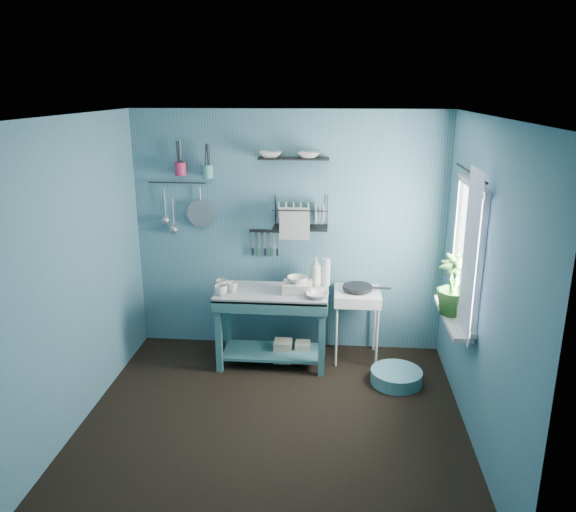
# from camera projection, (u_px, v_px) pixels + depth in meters

# --- Properties ---
(floor) EXTENTS (3.20, 3.20, 0.00)m
(floor) POSITION_uv_depth(u_px,v_px,m) (273.00, 421.00, 4.74)
(floor) COLOR black
(floor) RESTS_ON ground
(ceiling) EXTENTS (3.20, 3.20, 0.00)m
(ceiling) POSITION_uv_depth(u_px,v_px,m) (271.00, 116.00, 4.01)
(ceiling) COLOR silver
(ceiling) RESTS_ON ground
(wall_back) EXTENTS (3.20, 0.00, 3.20)m
(wall_back) POSITION_uv_depth(u_px,v_px,m) (289.00, 233.00, 5.81)
(wall_back) COLOR #3C697B
(wall_back) RESTS_ON ground
(wall_front) EXTENTS (3.20, 0.00, 3.20)m
(wall_front) POSITION_uv_depth(u_px,v_px,m) (239.00, 375.00, 2.94)
(wall_front) COLOR #3C697B
(wall_front) RESTS_ON ground
(wall_left) EXTENTS (0.00, 3.00, 3.00)m
(wall_left) POSITION_uv_depth(u_px,v_px,m) (75.00, 275.00, 4.51)
(wall_left) COLOR #3C697B
(wall_left) RESTS_ON ground
(wall_right) EXTENTS (0.00, 3.00, 3.00)m
(wall_right) POSITION_uv_depth(u_px,v_px,m) (482.00, 287.00, 4.24)
(wall_right) COLOR #3C697B
(wall_right) RESTS_ON ground
(work_counter) EXTENTS (1.14, 0.64, 0.78)m
(work_counter) POSITION_uv_depth(u_px,v_px,m) (272.00, 327.00, 5.63)
(work_counter) COLOR #32666A
(work_counter) RESTS_ON floor
(mug_left) EXTENTS (0.12, 0.12, 0.10)m
(mug_left) POSITION_uv_depth(u_px,v_px,m) (221.00, 290.00, 5.39)
(mug_left) COLOR silver
(mug_left) RESTS_ON work_counter
(mug_mid) EXTENTS (0.14, 0.14, 0.09)m
(mug_mid) POSITION_uv_depth(u_px,v_px,m) (233.00, 287.00, 5.47)
(mug_mid) COLOR silver
(mug_mid) RESTS_ON work_counter
(mug_right) EXTENTS (0.17, 0.17, 0.10)m
(mug_right) POSITION_uv_depth(u_px,v_px,m) (222.00, 285.00, 5.54)
(mug_right) COLOR silver
(mug_right) RESTS_ON work_counter
(wash_tub) EXTENTS (0.28, 0.22, 0.10)m
(wash_tub) POSITION_uv_depth(u_px,v_px,m) (297.00, 287.00, 5.46)
(wash_tub) COLOR beige
(wash_tub) RESTS_ON work_counter
(tub_bowl) EXTENTS (0.20, 0.19, 0.06)m
(tub_bowl) POSITION_uv_depth(u_px,v_px,m) (297.00, 280.00, 5.44)
(tub_bowl) COLOR silver
(tub_bowl) RESTS_ON wash_tub
(soap_bottle) EXTENTS (0.11, 0.12, 0.30)m
(soap_bottle) POSITION_uv_depth(u_px,v_px,m) (316.00, 271.00, 5.63)
(soap_bottle) COLOR beige
(soap_bottle) RESTS_ON work_counter
(water_bottle) EXTENTS (0.09, 0.09, 0.28)m
(water_bottle) POSITION_uv_depth(u_px,v_px,m) (326.00, 272.00, 5.64)
(water_bottle) COLOR #ACB8C0
(water_bottle) RESTS_ON work_counter
(counter_bowl) EXTENTS (0.22, 0.22, 0.05)m
(counter_bowl) POSITION_uv_depth(u_px,v_px,m) (317.00, 295.00, 5.32)
(counter_bowl) COLOR silver
(counter_bowl) RESTS_ON work_counter
(hotplate_stand) EXTENTS (0.55, 0.55, 0.74)m
(hotplate_stand) POSITION_uv_depth(u_px,v_px,m) (356.00, 325.00, 5.74)
(hotplate_stand) COLOR silver
(hotplate_stand) RESTS_ON floor
(frying_pan) EXTENTS (0.30, 0.30, 0.03)m
(frying_pan) POSITION_uv_depth(u_px,v_px,m) (358.00, 287.00, 5.62)
(frying_pan) COLOR black
(frying_pan) RESTS_ON hotplate_stand
(knife_strip) EXTENTS (0.32, 0.03, 0.03)m
(knife_strip) POSITION_uv_depth(u_px,v_px,m) (265.00, 231.00, 5.79)
(knife_strip) COLOR black
(knife_strip) RESTS_ON wall_back
(dish_rack) EXTENTS (0.57, 0.28, 0.32)m
(dish_rack) POSITION_uv_depth(u_px,v_px,m) (301.00, 213.00, 5.60)
(dish_rack) COLOR black
(dish_rack) RESTS_ON wall_back
(upper_shelf) EXTENTS (0.70, 0.20, 0.01)m
(upper_shelf) POSITION_uv_depth(u_px,v_px,m) (294.00, 159.00, 5.48)
(upper_shelf) COLOR black
(upper_shelf) RESTS_ON wall_back
(shelf_bowl_left) EXTENTS (0.24, 0.24, 0.06)m
(shelf_bowl_left) POSITION_uv_depth(u_px,v_px,m) (270.00, 151.00, 5.48)
(shelf_bowl_left) COLOR silver
(shelf_bowl_left) RESTS_ON upper_shelf
(shelf_bowl_right) EXTENTS (0.25, 0.25, 0.05)m
(shelf_bowl_right) POSITION_uv_depth(u_px,v_px,m) (309.00, 156.00, 5.46)
(shelf_bowl_right) COLOR silver
(shelf_bowl_right) RESTS_ON upper_shelf
(utensil_cup_magenta) EXTENTS (0.11, 0.11, 0.13)m
(utensil_cup_magenta) POSITION_uv_depth(u_px,v_px,m) (180.00, 169.00, 5.63)
(utensil_cup_magenta) COLOR #AB1F46
(utensil_cup_magenta) RESTS_ON wall_back
(utensil_cup_teal) EXTENTS (0.11, 0.11, 0.13)m
(utensil_cup_teal) POSITION_uv_depth(u_px,v_px,m) (207.00, 172.00, 5.61)
(utensil_cup_teal) COLOR teal
(utensil_cup_teal) RESTS_ON wall_back
(colander) EXTENTS (0.28, 0.03, 0.28)m
(colander) POSITION_uv_depth(u_px,v_px,m) (201.00, 213.00, 5.78)
(colander) COLOR #95999C
(colander) RESTS_ON wall_back
(ladle_outer) EXTENTS (0.01, 0.01, 0.30)m
(ladle_outer) POSITION_uv_depth(u_px,v_px,m) (165.00, 204.00, 5.79)
(ladle_outer) COLOR #95999C
(ladle_outer) RESTS_ON wall_back
(ladle_inner) EXTENTS (0.01, 0.01, 0.30)m
(ladle_inner) POSITION_uv_depth(u_px,v_px,m) (173.00, 213.00, 5.81)
(ladle_inner) COLOR #95999C
(ladle_inner) RESTS_ON wall_back
(hook_rail) EXTENTS (0.60, 0.01, 0.01)m
(hook_rail) POSITION_uv_depth(u_px,v_px,m) (177.00, 183.00, 5.72)
(hook_rail) COLOR black
(hook_rail) RESTS_ON wall_back
(window_glass) EXTENTS (0.00, 1.10, 1.10)m
(window_glass) POSITION_uv_depth(u_px,v_px,m) (469.00, 251.00, 4.63)
(window_glass) COLOR white
(window_glass) RESTS_ON wall_right
(windowsill) EXTENTS (0.16, 0.95, 0.04)m
(windowsill) POSITION_uv_depth(u_px,v_px,m) (452.00, 317.00, 4.81)
(windowsill) COLOR silver
(windowsill) RESTS_ON wall_right
(curtain) EXTENTS (0.00, 1.35, 1.35)m
(curtain) POSITION_uv_depth(u_px,v_px,m) (469.00, 256.00, 4.33)
(curtain) COLOR white
(curtain) RESTS_ON wall_right
(curtain_rod) EXTENTS (0.02, 1.05, 0.02)m
(curtain_rod) POSITION_uv_depth(u_px,v_px,m) (471.00, 173.00, 4.44)
(curtain_rod) COLOR black
(curtain_rod) RESTS_ON wall_right
(potted_plant) EXTENTS (0.39, 0.39, 0.53)m
(potted_plant) POSITION_uv_depth(u_px,v_px,m) (454.00, 285.00, 4.75)
(potted_plant) COLOR #386F2C
(potted_plant) RESTS_ON windowsill
(storage_tin_large) EXTENTS (0.18, 0.18, 0.22)m
(storage_tin_large) POSITION_uv_depth(u_px,v_px,m) (283.00, 351.00, 5.75)
(storage_tin_large) COLOR gray
(storage_tin_large) RESTS_ON floor
(storage_tin_small) EXTENTS (0.15, 0.15, 0.20)m
(storage_tin_small) POSITION_uv_depth(u_px,v_px,m) (303.00, 351.00, 5.76)
(storage_tin_small) COLOR gray
(storage_tin_small) RESTS_ON floor
(floor_basin) EXTENTS (0.49, 0.49, 0.13)m
(floor_basin) POSITION_uv_depth(u_px,v_px,m) (396.00, 377.00, 5.32)
(floor_basin) COLOR teal
(floor_basin) RESTS_ON floor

